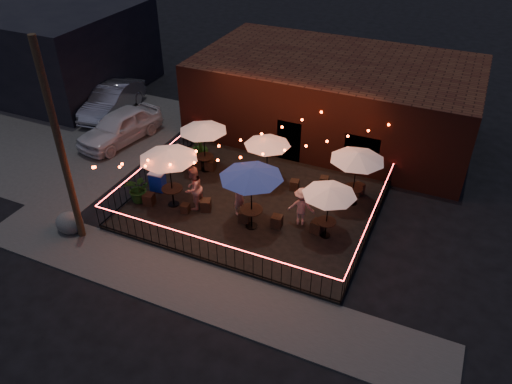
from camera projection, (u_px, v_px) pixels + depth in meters
ground at (233, 233)px, 19.96m from camera, size 110.00×110.00×0.00m
patio at (254, 205)px, 21.42m from camera, size 10.00×8.00×0.15m
sidewalk at (192, 286)px, 17.51m from camera, size 18.00×2.50×0.05m
parking_lot at (68, 133)px, 27.01m from camera, size 11.00×12.00×0.02m
brick_building at (335, 98)px, 25.98m from camera, size 14.00×8.00×4.00m
background_building at (40, 45)px, 31.38m from camera, size 12.00×9.00×5.00m
utility_pole at (60, 148)px, 17.56m from camera, size 0.26×0.26×8.00m
fence_front at (208, 251)px, 18.08m from camera, size 10.00×0.04×1.04m
fence_left at (154, 168)px, 22.77m from camera, size 0.04×8.00×1.04m
fence_right at (371, 224)px, 19.39m from camera, size 0.04×8.00×1.04m
festoon_lights at (228, 154)px, 20.15m from camera, size 10.02×8.72×1.32m
cafe_table_0 at (168, 155)px, 19.94m from camera, size 2.91×2.91×2.67m
cafe_table_1 at (203, 128)px, 22.34m from camera, size 2.51×2.51×2.43m
cafe_table_2 at (251, 174)px, 18.66m from camera, size 2.97×2.97×2.75m
cafe_table_3 at (267, 142)px, 21.55m from camera, size 2.54×2.54×2.28m
cafe_table_4 at (330, 192)px, 18.42m from camera, size 2.34×2.34×2.29m
cafe_table_5 at (358, 157)px, 20.12m from camera, size 2.62×2.62×2.51m
bistro_chair_0 at (149, 199)px, 21.20m from camera, size 0.49×0.49×0.51m
bistro_chair_1 at (185, 208)px, 20.75m from camera, size 0.38×0.38×0.40m
bistro_chair_2 at (198, 164)px, 23.63m from camera, size 0.49×0.49×0.44m
bistro_chair_3 at (210, 165)px, 23.49m from camera, size 0.48×0.48×0.51m
bistro_chair_4 at (206, 205)px, 20.85m from camera, size 0.55×0.55×0.50m
bistro_chair_5 at (245, 216)px, 20.24m from camera, size 0.48×0.48×0.49m
bistro_chair_6 at (259, 171)px, 23.05m from camera, size 0.53×0.53×0.49m
bistro_chair_7 at (294, 185)px, 22.15m from camera, size 0.44×0.44×0.46m
bistro_chair_8 at (277, 221)px, 19.96m from camera, size 0.45×0.45×0.50m
bistro_chair_9 at (317, 227)px, 19.66m from camera, size 0.51×0.51×0.51m
bistro_chair_10 at (324, 181)px, 22.41m from camera, size 0.41×0.41×0.44m
bistro_chair_11 at (358, 189)px, 21.83m from camera, size 0.55×0.55×0.51m
patron_a at (239, 196)px, 20.39m from camera, size 0.51×0.67×1.64m
patron_b at (193, 188)px, 20.58m from camera, size 0.83×1.02×1.97m
patron_c at (301, 207)px, 19.78m from camera, size 1.18×0.83×1.66m
potted_shrub_a at (139, 189)px, 21.18m from camera, size 1.14×0.99×1.25m
potted_shrub_b at (179, 157)px, 23.28m from camera, size 0.76×0.61×1.36m
potted_shrub_c at (199, 147)px, 23.87m from camera, size 1.05×1.05×1.55m
cooler at (158, 181)px, 21.98m from camera, size 0.71×0.53×0.89m
boulder at (70, 223)px, 19.87m from camera, size 1.04×0.89×0.79m
car_white at (120, 126)px, 25.84m from camera, size 2.76×5.11×1.65m
car_silver at (112, 100)px, 28.52m from camera, size 2.54×5.29×1.67m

